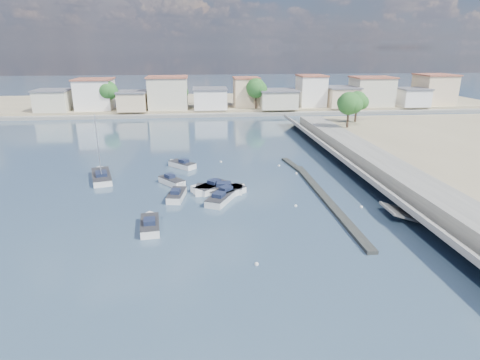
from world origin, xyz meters
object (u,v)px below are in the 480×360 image
(motorboat_g, at_px, (173,182))
(motorboat_h, at_px, (230,192))
(motorboat_a, at_px, (150,225))
(motorboat_b, at_px, (222,198))
(motorboat_d, at_px, (210,188))
(motorboat_f, at_px, (181,165))
(motorboat_e, at_px, (177,195))
(sailboat, at_px, (101,176))
(motorboat_c, at_px, (217,189))

(motorboat_g, relative_size, motorboat_h, 0.90)
(motorboat_a, distance_m, motorboat_b, 9.90)
(motorboat_d, bearing_deg, motorboat_f, 109.63)
(motorboat_b, xyz_separation_m, motorboat_e, (-5.15, 1.61, 0.00))
(motorboat_d, distance_m, sailboat, 15.79)
(motorboat_a, distance_m, sailboat, 18.41)
(motorboat_a, relative_size, sailboat, 0.56)
(motorboat_b, relative_size, motorboat_g, 1.25)
(motorboat_d, relative_size, sailboat, 0.52)
(motorboat_g, bearing_deg, sailboat, 160.39)
(motorboat_f, relative_size, sailboat, 0.47)
(motorboat_b, relative_size, motorboat_h, 1.12)
(motorboat_d, relative_size, motorboat_h, 1.02)
(sailboat, bearing_deg, motorboat_c, -24.41)
(motorboat_b, distance_m, motorboat_f, 15.39)
(motorboat_c, bearing_deg, motorboat_a, -126.13)
(motorboat_d, xyz_separation_m, motorboat_h, (2.28, -1.65, 0.00))
(motorboat_d, relative_size, motorboat_g, 1.13)
(motorboat_a, xyz_separation_m, motorboat_e, (2.28, 8.15, -0.00))
(motorboat_a, relative_size, motorboat_h, 1.11)
(motorboat_a, xyz_separation_m, motorboat_d, (6.26, 10.08, -0.00))
(motorboat_b, xyz_separation_m, motorboat_c, (-0.42, 3.06, 0.00))
(motorboat_a, relative_size, motorboat_b, 0.99)
(motorboat_f, height_order, sailboat, sailboat)
(motorboat_b, height_order, motorboat_h, same)
(motorboat_b, relative_size, motorboat_f, 1.22)
(sailboat, bearing_deg, motorboat_h, -25.76)
(motorboat_d, distance_m, motorboat_g, 5.59)
(motorboat_c, relative_size, motorboat_g, 1.57)
(motorboat_b, relative_size, sailboat, 0.57)
(motorboat_e, relative_size, motorboat_h, 1.03)
(motorboat_c, bearing_deg, motorboat_e, -162.88)
(motorboat_d, distance_m, motorboat_e, 4.42)
(motorboat_b, bearing_deg, motorboat_c, 97.79)
(motorboat_b, relative_size, motorboat_e, 1.09)
(motorboat_a, relative_size, motorboat_d, 1.09)
(motorboat_h, xyz_separation_m, sailboat, (-16.71, 8.07, 0.03))
(motorboat_c, xyz_separation_m, motorboat_g, (-5.49, 3.44, 0.00))
(motorboat_c, bearing_deg, motorboat_f, 112.17)
(motorboat_e, xyz_separation_m, motorboat_h, (6.26, 0.28, 0.00))
(motorboat_c, relative_size, motorboat_f, 1.53)
(motorboat_g, distance_m, motorboat_h, 8.40)
(motorboat_b, bearing_deg, motorboat_d, 108.29)
(motorboat_g, bearing_deg, motorboat_f, 84.18)
(motorboat_h, bearing_deg, sailboat, 154.24)
(motorboat_c, xyz_separation_m, motorboat_d, (-0.75, 0.47, -0.00))
(motorboat_c, xyz_separation_m, motorboat_e, (-4.73, -1.46, -0.00))
(motorboat_f, xyz_separation_m, sailboat, (-10.51, -4.57, 0.03))
(motorboat_e, height_order, sailboat, sailboat)
(motorboat_h, bearing_deg, motorboat_a, -135.40)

